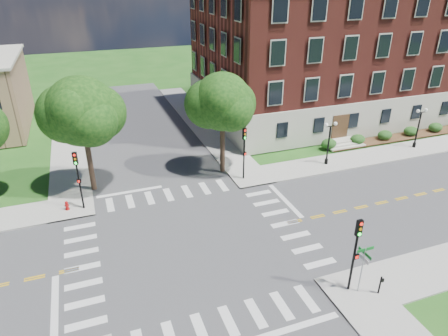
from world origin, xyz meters
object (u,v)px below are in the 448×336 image
object	(u,v)px
traffic_signal_nw	(78,173)
street_sign_pole	(363,261)
twin_lamp_west	(329,141)
fire_hydrant	(67,206)
twin_lamp_east	(419,126)
traffic_signal_ne	(244,147)
push_button_post	(380,284)
traffic_signal_se	(356,247)

from	to	relation	value
traffic_signal_nw	street_sign_pole	bearing A→B (deg)	-45.77
traffic_signal_nw	twin_lamp_west	size ratio (longest dim) A/B	1.13
fire_hydrant	twin_lamp_east	bearing A→B (deg)	0.98
traffic_signal_ne	twin_lamp_west	xyz separation A→B (m)	(8.71, 0.10, -0.66)
twin_lamp_west	push_button_post	bearing A→B (deg)	-113.10
traffic_signal_se	fire_hydrant	distance (m)	21.60
traffic_signal_se	street_sign_pole	size ratio (longest dim) A/B	1.55
street_sign_pole	traffic_signal_ne	bearing A→B (deg)	93.20
twin_lamp_west	fire_hydrant	bearing A→B (deg)	-179.35
traffic_signal_ne	push_button_post	distance (m)	16.22
traffic_signal_ne	push_button_post	size ratio (longest dim) A/B	4.00
traffic_signal_nw	push_button_post	bearing A→B (deg)	-44.91
twin_lamp_east	traffic_signal_se	bearing A→B (deg)	-141.32
traffic_signal_se	twin_lamp_east	distance (m)	24.75
twin_lamp_west	street_sign_pole	world-z (taller)	twin_lamp_west
traffic_signal_ne	traffic_signal_nw	world-z (taller)	same
twin_lamp_west	street_sign_pole	xyz separation A→B (m)	(-7.86, -15.47, -0.21)
twin_lamp_west	twin_lamp_east	bearing A→B (deg)	1.68
traffic_signal_ne	push_button_post	world-z (taller)	traffic_signal_ne
twin_lamp_west	traffic_signal_ne	bearing A→B (deg)	-179.33
twin_lamp_east	street_sign_pole	bearing A→B (deg)	-140.12
traffic_signal_nw	traffic_signal_ne	bearing A→B (deg)	1.44
traffic_signal_se	traffic_signal_nw	distance (m)	20.44
twin_lamp_east	street_sign_pole	size ratio (longest dim) A/B	1.36
traffic_signal_nw	twin_lamp_east	distance (m)	33.54
push_button_post	street_sign_pole	bearing A→B (deg)	150.79
street_sign_pole	twin_lamp_west	bearing A→B (deg)	63.08
fire_hydrant	street_sign_pole	bearing A→B (deg)	-43.82
traffic_signal_ne	traffic_signal_se	bearing A→B (deg)	-88.28
twin_lamp_east	push_button_post	distance (m)	24.30
twin_lamp_west	push_button_post	xyz separation A→B (m)	(-6.84, -16.04, -1.73)
push_button_post	fire_hydrant	world-z (taller)	push_button_post
twin_lamp_east	push_button_post	xyz separation A→B (m)	(-17.89, -16.36, -1.73)
twin_lamp_west	twin_lamp_east	world-z (taller)	same
street_sign_pole	fire_hydrant	size ratio (longest dim) A/B	4.13
traffic_signal_se	twin_lamp_east	xyz separation A→B (m)	(19.31, 15.46, -0.66)
traffic_signal_nw	fire_hydrant	distance (m)	2.99
twin_lamp_west	fire_hydrant	xyz separation A→B (m)	(-23.70, -0.27, -2.06)
traffic_signal_se	twin_lamp_west	distance (m)	17.26
traffic_signal_se	street_sign_pole	xyz separation A→B (m)	(0.41, -0.33, -0.88)
twin_lamp_west	street_sign_pole	bearing A→B (deg)	-116.92
traffic_signal_se	twin_lamp_west	size ratio (longest dim) A/B	1.13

